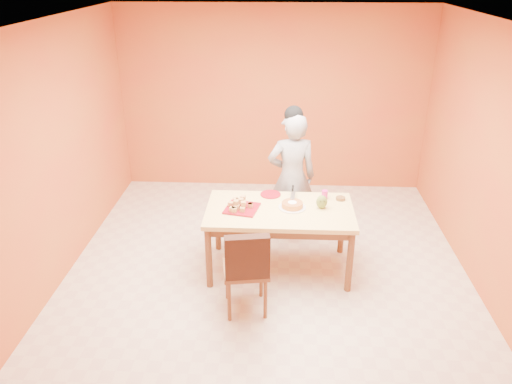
# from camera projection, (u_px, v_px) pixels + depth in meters

# --- Properties ---
(floor) EXTENTS (5.00, 5.00, 0.00)m
(floor) POSITION_uv_depth(u_px,v_px,m) (267.00, 274.00, 5.61)
(floor) COLOR silver
(floor) RESTS_ON ground
(ceiling) EXTENTS (5.00, 5.00, 0.00)m
(ceiling) POSITION_uv_depth(u_px,v_px,m) (270.00, 23.00, 4.48)
(ceiling) COLOR white
(ceiling) RESTS_ON wall_back
(wall_back) EXTENTS (4.50, 0.00, 4.50)m
(wall_back) POSITION_uv_depth(u_px,v_px,m) (273.00, 100.00, 7.31)
(wall_back) COLOR #B7692A
(wall_back) RESTS_ON floor
(wall_left) EXTENTS (0.00, 5.00, 5.00)m
(wall_left) POSITION_uv_depth(u_px,v_px,m) (51.00, 159.00, 5.15)
(wall_left) COLOR #B7692A
(wall_left) RESTS_ON floor
(wall_right) EXTENTS (0.00, 5.00, 5.00)m
(wall_right) POSITION_uv_depth(u_px,v_px,m) (495.00, 167.00, 4.94)
(wall_right) COLOR #B7692A
(wall_right) RESTS_ON floor
(dining_table) EXTENTS (1.60, 0.90, 0.76)m
(dining_table) POSITION_uv_depth(u_px,v_px,m) (280.00, 217.00, 5.45)
(dining_table) COLOR #F2D77E
(dining_table) RESTS_ON floor
(dining_chair) EXTENTS (0.51, 0.57, 0.95)m
(dining_chair) POSITION_uv_depth(u_px,v_px,m) (245.00, 268.00, 4.85)
(dining_chair) COLOR brown
(dining_chair) RESTS_ON floor
(pastry_pile) EXTENTS (0.31, 0.31, 0.10)m
(pastry_pile) POSITION_uv_depth(u_px,v_px,m) (242.00, 203.00, 5.37)
(pastry_pile) COLOR tan
(pastry_pile) RESTS_ON pastry_platter
(person) EXTENTS (0.65, 0.48, 1.63)m
(person) POSITION_uv_depth(u_px,v_px,m) (292.00, 178.00, 6.06)
(person) COLOR #979799
(person) RESTS_ON floor
(pastry_platter) EXTENTS (0.40, 0.40, 0.02)m
(pastry_platter) POSITION_uv_depth(u_px,v_px,m) (242.00, 208.00, 5.40)
(pastry_platter) COLOR maroon
(pastry_platter) RESTS_ON dining_table
(red_dinner_plate) EXTENTS (0.30, 0.30, 0.01)m
(red_dinner_plate) POSITION_uv_depth(u_px,v_px,m) (271.00, 194.00, 5.73)
(red_dinner_plate) COLOR maroon
(red_dinner_plate) RESTS_ON dining_table
(white_cake_plate) EXTENTS (0.37, 0.37, 0.01)m
(white_cake_plate) POSITION_uv_depth(u_px,v_px,m) (292.00, 207.00, 5.43)
(white_cake_plate) COLOR white
(white_cake_plate) RESTS_ON dining_table
(sponge_cake) EXTENTS (0.26, 0.26, 0.05)m
(sponge_cake) POSITION_uv_depth(u_px,v_px,m) (292.00, 205.00, 5.42)
(sponge_cake) COLOR orange
(sponge_cake) RESTS_ON white_cake_plate
(cake_server) EXTENTS (0.07, 0.24, 0.01)m
(cake_server) POSITION_uv_depth(u_px,v_px,m) (293.00, 195.00, 5.56)
(cake_server) COLOR silver
(cake_server) RESTS_ON sponge_cake
(egg_ornament) EXTENTS (0.13, 0.11, 0.15)m
(egg_ornament) POSITION_uv_depth(u_px,v_px,m) (322.00, 202.00, 5.39)
(egg_ornament) COLOR olive
(egg_ornament) RESTS_ON dining_table
(magenta_glass) EXTENTS (0.07, 0.07, 0.10)m
(magenta_glass) POSITION_uv_depth(u_px,v_px,m) (325.00, 195.00, 5.63)
(magenta_glass) COLOR #CC1E7F
(magenta_glass) RESTS_ON dining_table
(checker_tin) EXTENTS (0.14, 0.14, 0.03)m
(checker_tin) POSITION_uv_depth(u_px,v_px,m) (340.00, 198.00, 5.61)
(checker_tin) COLOR #38240F
(checker_tin) RESTS_ON dining_table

